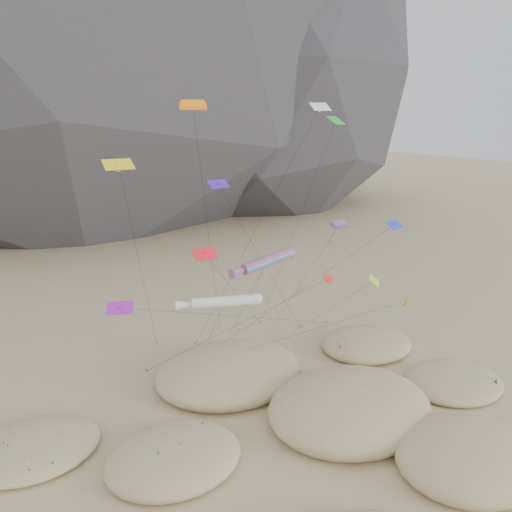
{
  "coord_description": "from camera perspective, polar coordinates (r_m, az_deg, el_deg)",
  "views": [
    {
      "loc": [
        -22.34,
        -25.87,
        26.15
      ],
      "look_at": [
        -0.54,
        12.0,
        13.74
      ],
      "focal_mm": 35.0,
      "sensor_mm": 36.0,
      "label": 1
    }
  ],
  "objects": [
    {
      "name": "ground",
      "position": [
        43.04,
        9.29,
        -21.8
      ],
      "size": [
        500.0,
        500.0,
        0.0
      ],
      "primitive_type": "plane",
      "color": "#CCB789",
      "rests_on": "ground"
    },
    {
      "name": "dunes",
      "position": [
        44.44,
        4.64,
        -19.03
      ],
      "size": [
        48.53,
        36.23,
        4.5
      ],
      "color": "#CCB789",
      "rests_on": "ground"
    },
    {
      "name": "dune_grass",
      "position": [
        44.83,
        5.04,
        -18.59
      ],
      "size": [
        43.5,
        27.04,
        1.5
      ],
      "color": "black",
      "rests_on": "ground"
    },
    {
      "name": "kite_stakes",
      "position": [
        60.88,
        -2.94,
        -9.45
      ],
      "size": [
        24.49,
        7.68,
        0.3
      ],
      "color": "#3F2D1E",
      "rests_on": "ground"
    },
    {
      "name": "rainbow_tube_kite",
      "position": [
        46.63,
        1.1,
        -0.64
      ],
      "size": [
        7.81,
        13.67,
        13.79
      ],
      "color": "#FF2D1A",
      "rests_on": "ground"
    },
    {
      "name": "white_tube_kite",
      "position": [
        44.18,
        -4.01,
        -5.24
      ],
      "size": [
        6.91,
        13.2,
        11.03
      ],
      "color": "silver",
      "rests_on": "ground"
    },
    {
      "name": "orange_parafoil",
      "position": [
        46.2,
        -7.15,
        16.25
      ],
      "size": [
        8.67,
        11.87,
        27.42
      ],
      "color": "orange",
      "rests_on": "ground"
    },
    {
      "name": "multi_parafoil",
      "position": [
        51.32,
        9.43,
        3.41
      ],
      "size": [
        2.16,
        12.88,
        15.89
      ],
      "color": "red",
      "rests_on": "ground"
    },
    {
      "name": "delta_kites",
      "position": [
        45.47,
        3.42,
        3.43
      ],
      "size": [
        29.79,
        22.07,
        27.2
      ],
      "color": "red",
      "rests_on": "ground"
    }
  ]
}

